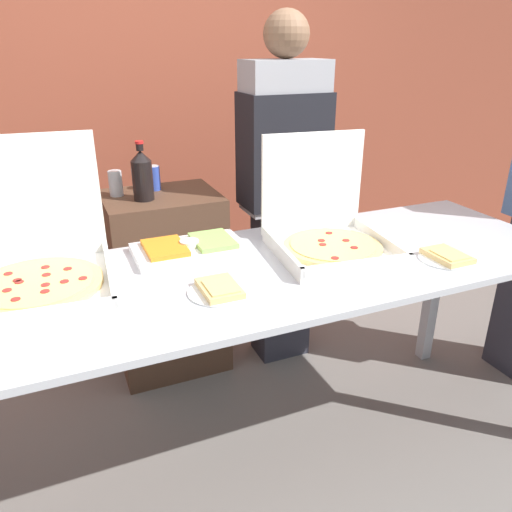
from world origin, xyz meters
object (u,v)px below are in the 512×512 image
object	(u,v)px
pizza_box_near_left	(327,231)
paper_plate_front_left	(220,289)
pizza_box_far_left	(35,263)
paper_plate_front_center	(447,257)
soda_can_silver	(116,183)
soda_can_colored	(154,178)
veggie_tray	(190,248)
soda_bottle	(142,175)
person_server_vest	(283,180)

from	to	relation	value
pizza_box_near_left	paper_plate_front_left	bearing A→B (deg)	-153.32
pizza_box_far_left	paper_plate_front_center	xyz separation A→B (m)	(1.41, -0.37, -0.07)
soda_can_silver	pizza_box_near_left	bearing A→B (deg)	-52.97
paper_plate_front_left	soda_can_colored	world-z (taller)	soda_can_colored
veggie_tray	pizza_box_near_left	bearing A→B (deg)	-18.11
paper_plate_front_center	soda_bottle	size ratio (longest dim) A/B	0.74
paper_plate_front_center	soda_bottle	xyz separation A→B (m)	(-0.92, 1.03, 0.16)
pizza_box_far_left	soda_bottle	size ratio (longest dim) A/B	1.88
paper_plate_front_center	person_server_vest	world-z (taller)	person_server_vest
soda_can_silver	soda_can_colored	xyz separation A→B (m)	(0.19, 0.03, 0.00)
pizza_box_far_left	paper_plate_front_left	size ratio (longest dim) A/B	2.49
soda_can_colored	person_server_vest	bearing A→B (deg)	-22.43
pizza_box_near_left	soda_can_colored	xyz separation A→B (m)	(-0.47, 0.92, 0.04)
paper_plate_front_left	veggie_tray	distance (m)	0.36
paper_plate_front_center	paper_plate_front_left	xyz separation A→B (m)	(-0.87, 0.08, -0.00)
paper_plate_front_center	veggie_tray	world-z (taller)	veggie_tray
paper_plate_front_center	paper_plate_front_left	bearing A→B (deg)	174.73
pizza_box_far_left	soda_can_colored	world-z (taller)	pizza_box_far_left
pizza_box_near_left	paper_plate_front_center	bearing A→B (deg)	-30.38
pizza_box_near_left	person_server_vest	world-z (taller)	person_server_vest
pizza_box_near_left	person_server_vest	size ratio (longest dim) A/B	0.27
pizza_box_far_left	soda_bottle	world-z (taller)	pizza_box_far_left
pizza_box_near_left	soda_can_colored	bearing A→B (deg)	123.73
veggie_tray	soda_bottle	world-z (taller)	soda_bottle
pizza_box_near_left	veggie_tray	world-z (taller)	pizza_box_near_left
soda_can_silver	soda_can_colored	distance (m)	0.20
soda_bottle	paper_plate_front_center	bearing A→B (deg)	-48.33
paper_plate_front_center	paper_plate_front_left	distance (m)	0.87
pizza_box_near_left	person_server_vest	distance (m)	0.68
paper_plate_front_left	soda_can_silver	world-z (taller)	soda_can_silver
person_server_vest	veggie_tray	bearing A→B (deg)	37.95
pizza_box_far_left	person_server_vest	size ratio (longest dim) A/B	0.29
paper_plate_front_left	soda_can_silver	xyz separation A→B (m)	(-0.16, 1.07, 0.11)
soda_can_colored	veggie_tray	bearing A→B (deg)	-92.53
pizza_box_far_left	person_server_vest	xyz separation A→B (m)	(1.18, 0.56, 0.02)
paper_plate_front_left	soda_can_silver	size ratio (longest dim) A/B	1.69
pizza_box_far_left	soda_can_colored	size ratio (longest dim) A/B	4.22
pizza_box_far_left	soda_can_colored	distance (m)	1.00
soda_can_colored	paper_plate_front_center	bearing A→B (deg)	-54.79
pizza_box_near_left	soda_bottle	world-z (taller)	pizza_box_near_left
veggie_tray	soda_can_colored	xyz separation A→B (m)	(0.03, 0.75, 0.10)
pizza_box_near_left	soda_can_colored	distance (m)	1.03
veggie_tray	person_server_vest	size ratio (longest dim) A/B	0.23
paper_plate_front_left	veggie_tray	bearing A→B (deg)	89.68
person_server_vest	soda_can_silver	bearing A→B (deg)	-15.39
pizza_box_near_left	veggie_tray	xyz separation A→B (m)	(-0.51, 0.17, -0.05)
soda_can_silver	paper_plate_front_left	bearing A→B (deg)	-81.63
pizza_box_near_left	paper_plate_front_left	size ratio (longest dim) A/B	2.33
soda_bottle	person_server_vest	xyz separation A→B (m)	(0.69, -0.10, -0.07)
paper_plate_front_left	soda_can_colored	distance (m)	1.11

